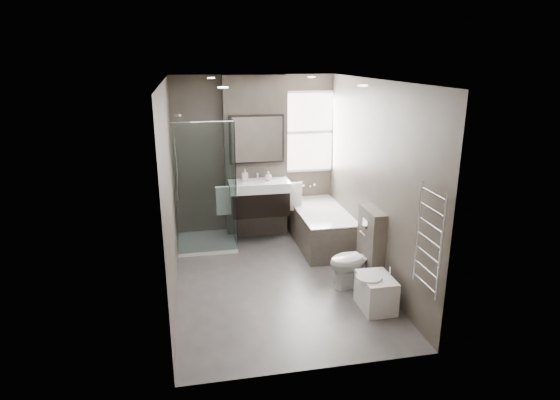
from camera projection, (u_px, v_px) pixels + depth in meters
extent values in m
cube|color=#524D4B|center=(276.00, 282.00, 6.26)|extent=(2.65, 3.85, 0.05)
cube|color=silver|center=(276.00, 78.00, 5.48)|extent=(2.65, 3.85, 0.05)
cube|color=brown|center=(254.00, 156.00, 7.68)|extent=(2.65, 0.05, 2.60)
cube|color=brown|center=(317.00, 245.00, 4.07)|extent=(2.65, 0.05, 2.60)
cube|color=brown|center=(168.00, 192.00, 5.63)|extent=(0.05, 3.85, 2.60)
cube|color=brown|center=(375.00, 181.00, 6.12)|extent=(0.05, 3.85, 2.60)
cube|color=#50473F|center=(256.00, 158.00, 7.54)|extent=(1.00, 0.25, 2.60)
cube|color=black|center=(259.00, 202.00, 7.40)|extent=(0.90, 0.45, 0.38)
cube|color=white|center=(259.00, 186.00, 7.32)|extent=(0.95, 0.47, 0.15)
cylinder|color=silver|center=(257.00, 175.00, 7.44)|extent=(0.03, 0.03, 0.12)
cylinder|color=silver|center=(258.00, 172.00, 7.37)|extent=(0.02, 0.12, 0.02)
cube|color=black|center=(257.00, 139.00, 7.29)|extent=(0.86, 0.06, 0.76)
cube|color=white|center=(257.00, 140.00, 7.26)|extent=(0.80, 0.02, 0.70)
cube|color=silver|center=(224.00, 201.00, 7.26)|extent=(0.24, 0.06, 0.44)
cube|color=silver|center=(294.00, 197.00, 7.47)|extent=(0.24, 0.06, 0.44)
cube|color=white|center=(207.00, 242.00, 7.45)|extent=(0.90, 0.90, 0.06)
cube|color=white|center=(205.00, 190.00, 6.74)|extent=(0.88, 0.01, 1.94)
cube|color=white|center=(233.00, 180.00, 7.24)|extent=(0.01, 0.88, 1.94)
cylinder|color=silver|center=(176.00, 169.00, 7.01)|extent=(0.02, 0.02, 1.00)
cube|color=#50473F|center=(321.00, 228.00, 7.38)|extent=(0.75, 1.60, 0.55)
cube|color=white|center=(321.00, 211.00, 7.30)|extent=(0.75, 1.60, 0.03)
cube|color=white|center=(321.00, 215.00, 7.32)|extent=(0.61, 1.42, 0.12)
cube|color=white|center=(308.00, 132.00, 7.69)|extent=(0.98, 0.04, 1.33)
cube|color=white|center=(309.00, 132.00, 7.67)|extent=(0.90, 0.01, 1.25)
cube|color=white|center=(309.00, 132.00, 7.66)|extent=(0.90, 0.01, 0.05)
imported|color=white|center=(355.00, 260.00, 6.04)|extent=(0.75, 0.53, 0.69)
cube|color=#50473F|center=(371.00, 246.00, 6.10)|extent=(0.18, 0.55, 1.00)
cube|color=silver|center=(365.00, 223.00, 5.99)|extent=(0.01, 0.16, 0.11)
cube|color=white|center=(376.00, 293.00, 5.51)|extent=(0.36, 0.51, 0.40)
cylinder|color=white|center=(369.00, 278.00, 5.43)|extent=(0.30, 0.30, 0.05)
cylinder|color=silver|center=(390.00, 270.00, 5.46)|extent=(0.02, 0.02, 0.10)
cylinder|color=silver|center=(441.00, 249.00, 4.44)|extent=(0.03, 0.03, 1.10)
cylinder|color=silver|center=(418.00, 232.00, 4.87)|extent=(0.03, 0.03, 1.10)
cube|color=silver|center=(429.00, 240.00, 4.66)|extent=(0.02, 0.46, 1.00)
imported|color=white|center=(245.00, 175.00, 7.25)|extent=(0.09, 0.09, 0.20)
imported|color=white|center=(268.00, 176.00, 7.33)|extent=(0.11, 0.11, 0.15)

